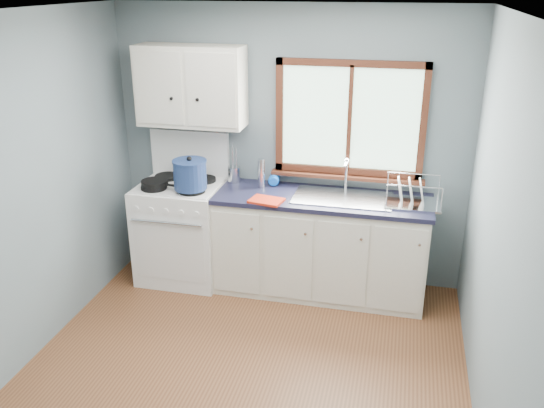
% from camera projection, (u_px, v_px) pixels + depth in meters
% --- Properties ---
extents(floor, '(3.20, 3.60, 0.02)m').
position_uv_depth(floor, '(236.00, 389.00, 4.04)').
color(floor, brown).
rests_on(floor, ground).
extents(ceiling, '(3.20, 3.60, 0.02)m').
position_uv_depth(ceiling, '(225.00, 12.00, 3.12)').
color(ceiling, white).
rests_on(ceiling, wall_back).
extents(wall_back, '(3.20, 0.02, 2.50)m').
position_uv_depth(wall_back, '(290.00, 147.00, 5.22)').
color(wall_back, slate).
rests_on(wall_back, ground).
extents(wall_left, '(0.02, 3.60, 2.50)m').
position_uv_depth(wall_left, '(5.00, 203.00, 3.92)').
color(wall_left, slate).
rests_on(wall_left, ground).
extents(wall_right, '(0.02, 3.60, 2.50)m').
position_uv_depth(wall_right, '(505.00, 251.00, 3.24)').
color(wall_right, slate).
rests_on(wall_right, ground).
extents(gas_range, '(0.76, 0.69, 1.36)m').
position_uv_depth(gas_range, '(182.00, 228.00, 5.39)').
color(gas_range, white).
rests_on(gas_range, floor).
extents(base_cabinets, '(1.85, 0.60, 0.88)m').
position_uv_depth(base_cabinets, '(320.00, 250.00, 5.16)').
color(base_cabinets, silver).
rests_on(base_cabinets, floor).
extents(countertop, '(1.89, 0.64, 0.04)m').
position_uv_depth(countertop, '(322.00, 199.00, 4.98)').
color(countertop, black).
rests_on(countertop, base_cabinets).
extents(sink, '(0.84, 0.46, 0.44)m').
position_uv_depth(sink, '(342.00, 205.00, 4.96)').
color(sink, silver).
rests_on(sink, countertop).
extents(window, '(1.36, 0.10, 1.03)m').
position_uv_depth(window, '(349.00, 127.00, 4.99)').
color(window, '#9EC6A8').
rests_on(window, wall_back).
extents(upper_cabinets, '(0.95, 0.35, 0.70)m').
position_uv_depth(upper_cabinets, '(191.00, 86.00, 5.03)').
color(upper_cabinets, silver).
rests_on(upper_cabinets, wall_back).
extents(skillet, '(0.37, 0.27, 0.05)m').
position_uv_depth(skillet, '(155.00, 183.00, 5.11)').
color(skillet, black).
rests_on(skillet, gas_range).
extents(stockpot, '(0.35, 0.35, 0.29)m').
position_uv_depth(stockpot, '(190.00, 174.00, 5.00)').
color(stockpot, navy).
rests_on(stockpot, gas_range).
extents(utensil_crock, '(0.15, 0.15, 0.37)m').
position_uv_depth(utensil_crock, '(234.00, 174.00, 5.30)').
color(utensil_crock, silver).
rests_on(utensil_crock, countertop).
extents(thermos, '(0.07, 0.07, 0.27)m').
position_uv_depth(thermos, '(261.00, 173.00, 5.14)').
color(thermos, silver).
rests_on(thermos, countertop).
extents(soap_bottle, '(0.11, 0.11, 0.26)m').
position_uv_depth(soap_bottle, '(273.00, 174.00, 5.16)').
color(soap_bottle, blue).
rests_on(soap_bottle, countertop).
extents(dish_towel, '(0.31, 0.24, 0.02)m').
position_uv_depth(dish_towel, '(266.00, 201.00, 4.86)').
color(dish_towel, red).
rests_on(dish_towel, countertop).
extents(dish_rack, '(0.46, 0.36, 0.24)m').
position_uv_depth(dish_rack, '(412.00, 197.00, 4.78)').
color(dish_rack, silver).
rests_on(dish_rack, countertop).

